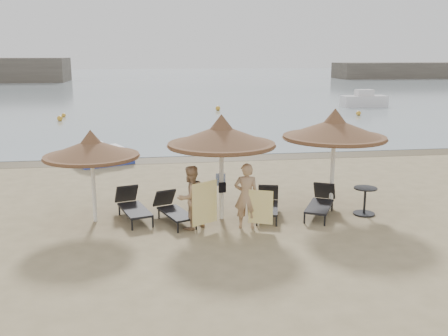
{
  "coord_description": "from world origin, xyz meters",
  "views": [
    {
      "loc": [
        -1.27,
        -12.83,
        4.7
      ],
      "look_at": [
        0.86,
        1.2,
        1.44
      ],
      "focal_mm": 40.0,
      "sensor_mm": 36.0,
      "label": 1
    }
  ],
  "objects_px": {
    "palapa_center": "(221,136)",
    "person_right": "(246,191)",
    "lounger_far_left": "(132,205)",
    "person_left": "(190,193)",
    "palapa_right": "(334,129)",
    "lounger_near_left": "(173,209)",
    "lounger_near_right": "(268,203)",
    "pedal_boat": "(104,155)",
    "palapa_left": "(91,149)",
    "side_table": "(365,202)",
    "lounger_far_right": "(321,202)"
  },
  "relations": [
    {
      "from": "palapa_center",
      "to": "lounger_far_left",
      "type": "height_order",
      "value": "palapa_center"
    },
    {
      "from": "palapa_right",
      "to": "lounger_near_left",
      "type": "distance_m",
      "value": 5.38
    },
    {
      "from": "palapa_left",
      "to": "lounger_far_right",
      "type": "xyz_separation_m",
      "value": [
        6.61,
        -0.34,
        -1.73
      ]
    },
    {
      "from": "palapa_right",
      "to": "lounger_far_right",
      "type": "relative_size",
      "value": 1.6
    },
    {
      "from": "palapa_center",
      "to": "lounger_far_left",
      "type": "xyz_separation_m",
      "value": [
        -2.57,
        0.45,
        -2.05
      ]
    },
    {
      "from": "lounger_near_right",
      "to": "palapa_right",
      "type": "bearing_deg",
      "value": 25.07
    },
    {
      "from": "palapa_left",
      "to": "lounger_near_right",
      "type": "bearing_deg",
      "value": -2.27
    },
    {
      "from": "palapa_left",
      "to": "side_table",
      "type": "xyz_separation_m",
      "value": [
        7.89,
        -0.57,
        -1.72
      ]
    },
    {
      "from": "palapa_center",
      "to": "person_right",
      "type": "distance_m",
      "value": 1.72
    },
    {
      "from": "palapa_left",
      "to": "lounger_far_left",
      "type": "xyz_separation_m",
      "value": [
        1.05,
        0.13,
        -1.72
      ]
    },
    {
      "from": "lounger_near_right",
      "to": "pedal_boat",
      "type": "height_order",
      "value": "pedal_boat"
    },
    {
      "from": "palapa_right",
      "to": "person_left",
      "type": "bearing_deg",
      "value": -165.23
    },
    {
      "from": "person_right",
      "to": "lounger_near_right",
      "type": "bearing_deg",
      "value": -120.34
    },
    {
      "from": "palapa_center",
      "to": "side_table",
      "type": "relative_size",
      "value": 3.73
    },
    {
      "from": "person_left",
      "to": "palapa_left",
      "type": "bearing_deg",
      "value": -55.68
    },
    {
      "from": "lounger_far_left",
      "to": "side_table",
      "type": "height_order",
      "value": "lounger_far_left"
    },
    {
      "from": "person_left",
      "to": "person_right",
      "type": "distance_m",
      "value": 1.52
    },
    {
      "from": "pedal_boat",
      "to": "lounger_near_left",
      "type": "bearing_deg",
      "value": -95.96
    },
    {
      "from": "palapa_right",
      "to": "lounger_far_left",
      "type": "distance_m",
      "value": 6.43
    },
    {
      "from": "lounger_far_left",
      "to": "person_right",
      "type": "bearing_deg",
      "value": -39.26
    },
    {
      "from": "lounger_near_right",
      "to": "person_right",
      "type": "bearing_deg",
      "value": -115.78
    },
    {
      "from": "side_table",
      "to": "person_right",
      "type": "relative_size",
      "value": 0.39
    },
    {
      "from": "lounger_near_right",
      "to": "person_right",
      "type": "relative_size",
      "value": 0.9
    },
    {
      "from": "side_table",
      "to": "pedal_boat",
      "type": "relative_size",
      "value": 0.32
    },
    {
      "from": "person_left",
      "to": "person_right",
      "type": "relative_size",
      "value": 0.96
    },
    {
      "from": "palapa_right",
      "to": "side_table",
      "type": "bearing_deg",
      "value": -43.99
    },
    {
      "from": "palapa_center",
      "to": "lounger_near_right",
      "type": "distance_m",
      "value": 2.51
    },
    {
      "from": "person_right",
      "to": "side_table",
      "type": "bearing_deg",
      "value": -160.2
    },
    {
      "from": "palapa_left",
      "to": "person_right",
      "type": "distance_m",
      "value": 4.46
    },
    {
      "from": "person_left",
      "to": "pedal_boat",
      "type": "xyz_separation_m",
      "value": [
        -3.03,
        8.73,
        -0.63
      ]
    },
    {
      "from": "lounger_far_left",
      "to": "lounger_near_left",
      "type": "relative_size",
      "value": 1.07
    },
    {
      "from": "palapa_center",
      "to": "palapa_right",
      "type": "height_order",
      "value": "palapa_right"
    },
    {
      "from": "palapa_left",
      "to": "lounger_near_right",
      "type": "distance_m",
      "value": 5.32
    },
    {
      "from": "palapa_center",
      "to": "person_left",
      "type": "bearing_deg",
      "value": -144.51
    },
    {
      "from": "palapa_center",
      "to": "person_left",
      "type": "relative_size",
      "value": 1.51
    },
    {
      "from": "palapa_center",
      "to": "lounger_near_left",
      "type": "height_order",
      "value": "palapa_center"
    },
    {
      "from": "palapa_left",
      "to": "side_table",
      "type": "relative_size",
      "value": 3.23
    },
    {
      "from": "pedal_boat",
      "to": "lounger_near_right",
      "type": "bearing_deg",
      "value": -79.45
    },
    {
      "from": "lounger_near_left",
      "to": "side_table",
      "type": "relative_size",
      "value": 2.3
    },
    {
      "from": "lounger_near_left",
      "to": "palapa_right",
      "type": "bearing_deg",
      "value": -14.71
    },
    {
      "from": "palapa_left",
      "to": "pedal_boat",
      "type": "distance_m",
      "value": 7.92
    },
    {
      "from": "lounger_near_left",
      "to": "pedal_boat",
      "type": "xyz_separation_m",
      "value": [
        -2.56,
        8.04,
        0.02
      ]
    },
    {
      "from": "lounger_far_left",
      "to": "person_left",
      "type": "distance_m",
      "value": 2.07
    },
    {
      "from": "lounger_near_left",
      "to": "side_table",
      "type": "height_order",
      "value": "side_table"
    },
    {
      "from": "palapa_center",
      "to": "person_right",
      "type": "xyz_separation_m",
      "value": [
        0.56,
        -0.86,
        -1.38
      ]
    },
    {
      "from": "person_right",
      "to": "lounger_far_left",
      "type": "bearing_deg",
      "value": -12.3
    },
    {
      "from": "palapa_left",
      "to": "lounger_far_right",
      "type": "bearing_deg",
      "value": -2.97
    },
    {
      "from": "lounger_near_right",
      "to": "person_left",
      "type": "relative_size",
      "value": 0.94
    },
    {
      "from": "palapa_right",
      "to": "person_right",
      "type": "xyz_separation_m",
      "value": [
        -2.95,
        -1.35,
        -1.42
      ]
    },
    {
      "from": "pedal_boat",
      "to": "palapa_left",
      "type": "bearing_deg",
      "value": -110.95
    }
  ]
}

